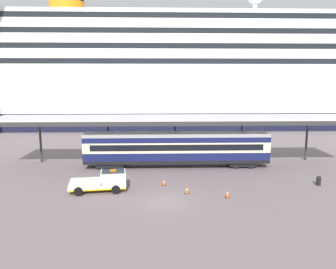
{
  "coord_description": "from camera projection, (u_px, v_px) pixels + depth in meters",
  "views": [
    {
      "loc": [
        -0.64,
        -26.98,
        10.22
      ],
      "look_at": [
        0.48,
        8.14,
        4.5
      ],
      "focal_mm": 35.48,
      "sensor_mm": 36.0,
      "label": 1
    }
  ],
  "objects": [
    {
      "name": "ground_plane",
      "position": [
        165.0,
        202.0,
        28.28
      ],
      "size": [
        400.0,
        400.0,
        0.0
      ],
      "primitive_type": "plane",
      "color": "slate"
    },
    {
      "name": "cruise_ship",
      "position": [
        77.0,
        76.0,
        78.03
      ],
      "size": [
        148.51,
        27.61,
        32.7
      ],
      "color": "black",
      "rests_on": "ground"
    },
    {
      "name": "platform_canopy",
      "position": [
        176.0,
        119.0,
        39.29
      ],
      "size": [
        42.47,
        5.62,
        5.99
      ],
      "color": "silver",
      "rests_on": "ground"
    },
    {
      "name": "train_carriage",
      "position": [
        177.0,
        148.0,
        39.43
      ],
      "size": [
        21.7,
        2.81,
        4.11
      ],
      "color": "black",
      "rests_on": "ground"
    },
    {
      "name": "service_truck",
      "position": [
        103.0,
        181.0,
        30.94
      ],
      "size": [
        5.41,
        2.75,
        2.02
      ],
      "color": "silver",
      "rests_on": "ground"
    },
    {
      "name": "traffic_cone_near",
      "position": [
        187.0,
        190.0,
        30.33
      ],
      "size": [
        0.36,
        0.36,
        0.69
      ],
      "color": "black",
      "rests_on": "ground"
    },
    {
      "name": "traffic_cone_mid",
      "position": [
        164.0,
        182.0,
        32.65
      ],
      "size": [
        0.36,
        0.36,
        0.69
      ],
      "color": "black",
      "rests_on": "ground"
    },
    {
      "name": "traffic_cone_far",
      "position": [
        227.0,
        194.0,
        29.28
      ],
      "size": [
        0.36,
        0.36,
        0.74
      ],
      "color": "black",
      "rests_on": "ground"
    },
    {
      "name": "quay_bollard",
      "position": [
        319.0,
        180.0,
        32.7
      ],
      "size": [
        0.48,
        0.48,
        0.96
      ],
      "color": "black",
      "rests_on": "ground"
    }
  ]
}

